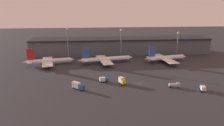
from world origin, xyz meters
TOP-DOWN VIEW (x-y plane):
  - ground at (0.00, 0.00)m, footprint 600.00×600.00m
  - terminal_building at (0.00, 77.81)m, footprint 160.15×22.50m
  - airplane_0 at (-58.72, 43.75)m, footprint 38.04×29.82m
  - airplane_1 at (-16.08, 45.10)m, footprint 43.91×30.62m
  - airplane_2 at (31.15, 44.60)m, footprint 36.73×32.75m
  - service_vehicle_0 at (-9.35, -0.33)m, footprint 4.00×5.51m
  - service_vehicle_1 at (-19.70, 3.77)m, footprint 5.43×3.05m
  - service_vehicle_2 at (18.62, -8.43)m, footprint 6.07×2.50m
  - service_vehicle_3 at (31.97, -14.22)m, footprint 3.32×5.66m
  - service_vehicle_4 at (-34.16, -6.39)m, footprint 7.23×6.64m
  - lamp_post_0 at (-45.94, 60.29)m, footprint 1.80×1.80m
  - lamp_post_1 at (-2.29, 60.29)m, footprint 1.80×1.80m
  - lamp_post_2 at (46.20, 60.29)m, footprint 1.80×1.80m

SIDE VIEW (x-z plane):
  - ground at x=0.00m, z-range 0.00..0.00m
  - service_vehicle_2 at x=18.62m, z-range 0.22..2.88m
  - service_vehicle_3 at x=31.97m, z-range 0.19..3.04m
  - service_vehicle_1 at x=-19.70m, z-range 0.19..3.06m
  - service_vehicle_0 at x=-9.35m, z-range 0.16..3.98m
  - service_vehicle_4 at x=-34.16m, z-range 0.19..4.05m
  - airplane_0 at x=-58.72m, z-range -3.51..9.52m
  - airplane_1 at x=-16.08m, z-range -3.36..9.56m
  - airplane_2 at x=31.15m, z-range -3.16..9.60m
  - terminal_building at x=0.00m, z-range 0.05..14.41m
  - lamp_post_2 at x=46.20m, z-range 3.21..24.87m
  - lamp_post_1 at x=-2.29m, z-range 3.37..27.73m
  - lamp_post_0 at x=-45.94m, z-range 3.44..29.16m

